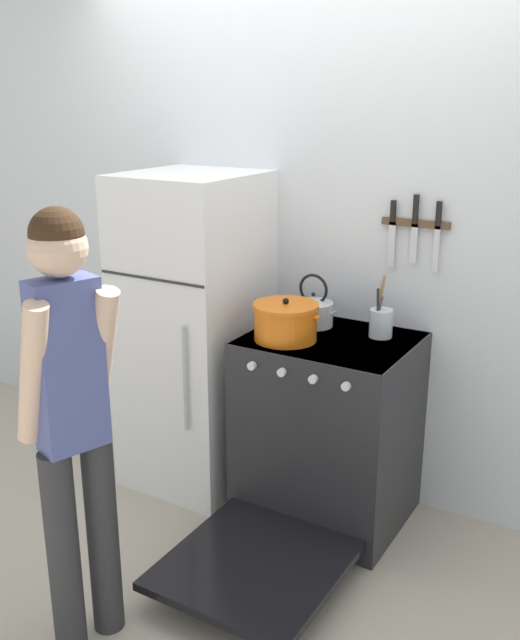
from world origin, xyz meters
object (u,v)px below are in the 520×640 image
at_px(dutch_oven_pot, 286,322).
at_px(stove_range, 324,432).
at_px(tea_kettle, 313,310).
at_px(refrigerator, 195,333).
at_px(person, 72,411).
at_px(utensil_jar, 381,322).

bearing_deg(dutch_oven_pot, stove_range, 27.33).
bearing_deg(tea_kettle, refrigerator, -167.41).
height_order(stove_range, person, person).
xyz_separation_m(dutch_oven_pot, person, (-0.23, -1.07, -0.06)).
relative_size(tea_kettle, person, 0.16).
xyz_separation_m(refrigerator, person, (0.35, -1.18, 0.12)).
xyz_separation_m(stove_range, utensil_jar, (0.18, 0.17, 0.52)).
bearing_deg(stove_range, tea_kettle, 133.28).
xyz_separation_m(stove_range, person, (-0.39, -1.15, 0.47)).
xyz_separation_m(stove_range, dutch_oven_pot, (-0.16, -0.09, 0.53)).
bearing_deg(stove_range, refrigerator, 177.78).
bearing_deg(refrigerator, utensil_jar, 8.49).
relative_size(refrigerator, dutch_oven_pot, 4.77).
distance_m(dutch_oven_pot, tea_kettle, 0.25).
relative_size(stove_range, tea_kettle, 5.31).
bearing_deg(tea_kettle, stove_range, -46.72).
distance_m(refrigerator, dutch_oven_pot, 0.62).
relative_size(dutch_oven_pot, utensil_jar, 1.17).
height_order(utensil_jar, person, person).
bearing_deg(tea_kettle, utensil_jar, 1.00).
height_order(refrigerator, tea_kettle, refrigerator).
distance_m(refrigerator, tea_kettle, 0.63).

